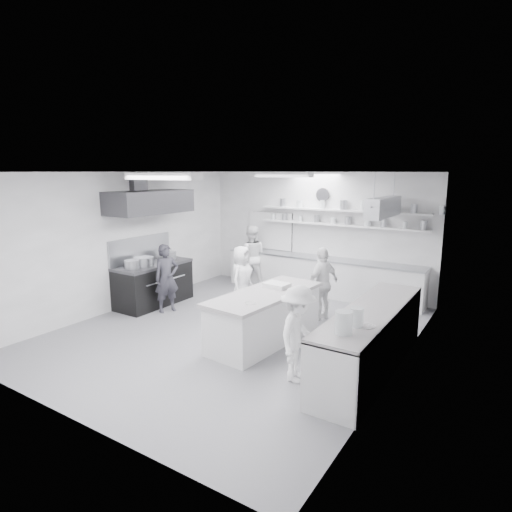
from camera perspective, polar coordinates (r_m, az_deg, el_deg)
The scene contains 27 objects.
floor at distance 8.26m, azimuth -2.65°, elevation -10.15°, with size 6.00×7.00×0.02m, color gray.
ceiling at distance 7.69m, azimuth -2.86°, elevation 11.30°, with size 6.00×7.00×0.02m, color silver.
wall_back at distance 10.84m, azimuth 7.97°, elevation 3.17°, with size 6.00×0.04×3.00m, color white.
wall_front at distance 5.45m, azimuth -24.57°, elevation -5.78°, with size 6.00×0.04×3.00m, color white.
wall_left at distance 9.85m, azimuth -17.18°, elevation 1.97°, with size 0.04×7.00×3.00m, color white.
wall_right at distance 6.62m, azimuth 19.03°, elevation -2.49°, with size 0.04×7.00×3.00m, color white.
stove at distance 10.03m, azimuth -13.61°, elevation -3.81°, with size 0.80×1.80×0.90m, color black.
exhaust_hood at distance 9.73m, azimuth -14.13°, elevation 7.07°, with size 0.85×2.00×0.50m, color #3A3A3D.
back_counter at distance 10.65m, azimuth 8.61°, elevation -2.69°, with size 5.00×0.60×0.92m, color silver.
shelf_lower at distance 10.42m, azimuth 11.22°, elevation 4.13°, with size 4.20×0.26×0.04m, color silver.
shelf_upper at distance 10.39m, azimuth 11.29°, elevation 6.05°, with size 4.20×0.26×0.04m, color silver.
pass_through_window at distance 11.43m, azimuth 1.98°, elevation 3.43°, with size 1.30×0.04×1.00m, color black.
wall_clock at distance 10.64m, azimuth 9.01°, elevation 8.13°, with size 0.32×0.32×0.05m, color white.
right_counter at distance 6.82m, azimuth 15.17°, elevation -10.93°, with size 0.74×3.30×0.94m, color silver.
pot_rack at distance 9.04m, azimuth 16.81°, elevation 6.32°, with size 0.30×1.60×0.40m, color #A1A3A8.
light_fixture_front at distance 6.31m, azimuth -12.49°, elevation 10.44°, with size 1.30×0.25×0.10m, color silver.
light_fixture_rear at distance 9.22m, azimuth 3.73°, elevation 10.84°, with size 1.30×0.25×0.10m, color silver.
prep_island at distance 7.65m, azimuth 1.23°, elevation -8.37°, with size 0.87×2.34×0.86m, color silver.
stove_pot at distance 9.73m, azimuth -14.86°, elevation -0.84°, with size 0.43×0.43×0.24m, color #A1A3A8.
cook_stove at distance 9.37m, azimuth -11.93°, elevation -2.95°, with size 0.54×0.36×1.49m, color #2E2D35.
cook_back at distance 11.09m, azimuth -0.68°, elevation -0.09°, with size 0.80×0.62×1.64m, color white.
cook_island_left at distance 9.27m, azimuth -1.97°, elevation -3.02°, with size 0.70×0.46×1.44m, color white.
cook_island_right at distance 8.81m, azimuth 8.93°, elevation -3.68°, with size 0.88×0.37×1.51m, color white.
cook_right at distance 6.22m, azimuth 5.65°, elevation -10.38°, with size 0.92×0.53×1.42m, color white.
bowl_island_a at distance 7.93m, azimuth 2.26°, elevation -4.15°, with size 0.28×0.28×0.07m, color #A1A3A8.
bowl_island_b at distance 6.90m, azimuth -0.76°, elevation -6.57°, with size 0.18×0.18×0.06m, color silver.
bowl_right at distance 5.90m, azimuth 14.67°, elevation -9.30°, with size 0.21×0.21×0.05m, color silver.
Camera 1 is at (4.44, -6.28, 3.00)m, focal length 29.71 mm.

